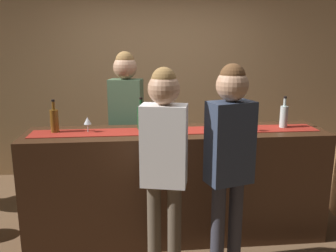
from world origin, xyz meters
TOP-DOWN VIEW (x-y plane):
  - ground_plane at (0.00, 0.00)m, footprint 10.00×10.00m
  - back_wall at (0.00, 1.90)m, footprint 6.00×0.12m
  - bar_counter at (0.00, 0.00)m, footprint 2.77×0.60m
  - counter_runner_cloth at (0.00, 0.00)m, footprint 2.63×0.28m
  - wine_bottle_clear at (1.03, 0.03)m, footprint 0.07×0.07m
  - wine_bottle_amber at (-1.10, 0.05)m, footprint 0.07×0.07m
  - wine_bottle_green at (-0.32, 0.10)m, footprint 0.07×0.07m
  - wine_glass_near_customer at (-0.81, 0.03)m, footprint 0.07×0.07m
  - wine_glass_mid_counter at (0.36, -0.11)m, footprint 0.07×0.07m
  - wine_glass_far_end at (0.71, -0.09)m, footprint 0.07×0.07m
  - bartender at (-0.47, 0.58)m, footprint 0.38×0.27m
  - customer_sipping at (0.32, -0.65)m, footprint 0.38×0.29m
  - customer_browsing at (-0.17, -0.62)m, footprint 0.38×0.27m

SIDE VIEW (x-z plane):
  - ground_plane at x=0.00m, z-range 0.00..0.00m
  - bar_counter at x=0.00m, z-range 0.00..1.05m
  - customer_browsing at x=-0.17m, z-range 0.20..1.87m
  - counter_runner_cloth at x=0.00m, z-range 1.05..1.05m
  - customer_sipping at x=0.32m, z-range 0.20..1.90m
  - bartender at x=-0.47m, z-range 0.22..1.97m
  - wine_glass_near_customer at x=-0.81m, z-range 1.08..1.22m
  - wine_glass_mid_counter at x=0.36m, z-range 1.08..1.22m
  - wine_glass_far_end at x=0.71m, z-range 1.08..1.22m
  - wine_bottle_clear at x=1.03m, z-range 1.01..1.31m
  - wine_bottle_amber at x=-1.10m, z-range 1.01..1.31m
  - wine_bottle_green at x=-0.32m, z-range 1.01..1.31m
  - back_wall at x=0.00m, z-range 0.00..2.90m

